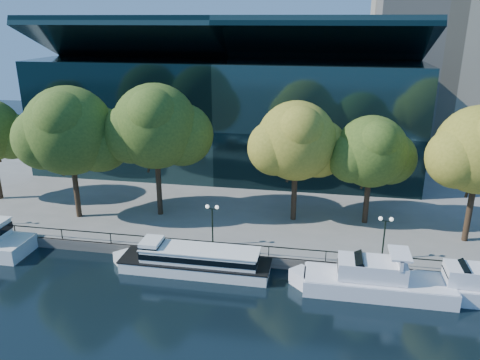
% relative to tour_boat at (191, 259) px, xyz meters
% --- Properties ---
extents(ground, '(160.00, 160.00, 0.00)m').
position_rel_tour_boat_xyz_m(ground, '(1.56, -1.19, -1.16)').
color(ground, black).
rests_on(ground, ground).
extents(promenade, '(90.00, 67.08, 1.00)m').
position_rel_tour_boat_xyz_m(promenade, '(1.56, 35.19, -0.66)').
color(promenade, slate).
rests_on(promenade, ground).
extents(railing, '(88.20, 0.08, 0.99)m').
position_rel_tour_boat_xyz_m(railing, '(1.56, 2.06, 0.78)').
color(railing, black).
rests_on(railing, promenade).
extents(convention_building, '(50.00, 24.57, 21.43)m').
position_rel_tour_boat_xyz_m(convention_building, '(-2.44, 30.60, 7.34)').
color(convention_building, black).
rests_on(convention_building, ground).
extents(tour_boat, '(14.40, 3.21, 2.73)m').
position_rel_tour_boat_xyz_m(tour_boat, '(0.00, 0.00, 0.00)').
color(tour_boat, white).
rests_on(tour_boat, ground).
extents(cruiser_near, '(13.11, 3.38, 3.80)m').
position_rel_tour_boat_xyz_m(cruiser_near, '(15.22, -0.71, 0.02)').
color(cruiser_near, white).
rests_on(cruiser_near, ground).
extents(cruiser_far, '(10.87, 3.01, 3.55)m').
position_rel_tour_boat_xyz_m(cruiser_far, '(23.01, -0.23, -0.04)').
color(cruiser_far, white).
rests_on(cruiser_far, ground).
extents(tree_1, '(11.26, 9.23, 13.86)m').
position_rel_tour_boat_xyz_m(tree_1, '(-14.29, 7.25, 9.00)').
color(tree_1, black).
rests_on(tree_1, promenade).
extents(tree_2, '(10.90, 8.94, 14.03)m').
position_rel_tour_boat_xyz_m(tree_2, '(-5.95, 9.41, 9.32)').
color(tree_2, black).
rests_on(tree_2, promenade).
extents(tree_3, '(9.99, 8.19, 12.51)m').
position_rel_tour_boat_xyz_m(tree_3, '(8.29, 10.56, 8.17)').
color(tree_3, black).
rests_on(tree_3, promenade).
extents(tree_4, '(8.92, 7.32, 11.21)m').
position_rel_tour_boat_xyz_m(tree_4, '(15.65, 11.05, 7.32)').
color(tree_4, black).
rests_on(tree_4, promenade).
extents(lamp_1, '(1.26, 0.36, 4.03)m').
position_rel_tour_boat_xyz_m(lamp_1, '(1.16, 3.31, 2.82)').
color(lamp_1, black).
rests_on(lamp_1, promenade).
extents(lamp_2, '(1.26, 0.36, 4.03)m').
position_rel_tour_boat_xyz_m(lamp_2, '(16.43, 3.31, 2.82)').
color(lamp_2, black).
rests_on(lamp_2, promenade).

